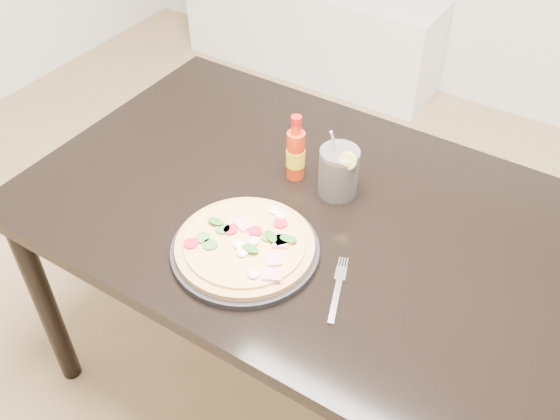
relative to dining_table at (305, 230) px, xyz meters
The scene contains 7 objects.
dining_table is the anchor object (origin of this frame).
plate 0.23m from the dining_table, 99.82° to the right, with size 0.34×0.34×0.02m, color black.
pizza 0.24m from the dining_table, 99.51° to the right, with size 0.32×0.32×0.03m.
hot_sauce_bottle 0.20m from the dining_table, 134.47° to the left, with size 0.05×0.05×0.18m.
cola_cup 0.17m from the dining_table, 67.36° to the left, with size 0.10×0.10×0.19m.
fork 0.28m from the dining_table, 44.52° to the right, with size 0.08×0.18×0.00m.
media_console 2.03m from the dining_table, 119.90° to the left, with size 1.40×0.34×0.50m, color white.
Camera 1 is at (0.75, -0.65, 1.78)m, focal length 40.00 mm.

